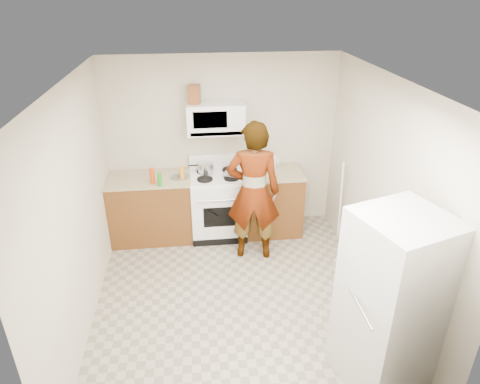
{
  "coord_description": "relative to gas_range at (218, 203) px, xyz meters",
  "views": [
    {
      "loc": [
        -0.41,
        -3.89,
        3.33
      ],
      "look_at": [
        0.1,
        0.55,
        1.11
      ],
      "focal_mm": 32.0,
      "sensor_mm": 36.0,
      "label": 1
    }
  ],
  "objects": [
    {
      "name": "floor",
      "position": [
        0.1,
        -1.48,
        -0.49
      ],
      "size": [
        3.6,
        3.6,
        0.0
      ],
      "primitive_type": "plane",
      "color": "gray",
      "rests_on": "ground"
    },
    {
      "name": "back_wall",
      "position": [
        0.1,
        0.31,
        0.76
      ],
      "size": [
        3.2,
        0.02,
        2.5
      ],
      "primitive_type": "cube",
      "color": "beige",
      "rests_on": "floor"
    },
    {
      "name": "right_wall",
      "position": [
        1.69,
        -1.48,
        0.76
      ],
      "size": [
        0.02,
        3.6,
        2.5
      ],
      "primitive_type": "cube",
      "color": "beige",
      "rests_on": "floor"
    },
    {
      "name": "cabinet_left",
      "position": [
        -0.94,
        0.01,
        -0.04
      ],
      "size": [
        1.12,
        0.62,
        0.9
      ],
      "primitive_type": "cube",
      "color": "brown",
      "rests_on": "floor"
    },
    {
      "name": "counter_left",
      "position": [
        -0.94,
        0.01,
        0.43
      ],
      "size": [
        1.14,
        0.64,
        0.03
      ],
      "primitive_type": "cube",
      "color": "tan",
      "rests_on": "cabinet_left"
    },
    {
      "name": "cabinet_right",
      "position": [
        0.78,
        0.01,
        -0.04
      ],
      "size": [
        0.8,
        0.62,
        0.9
      ],
      "primitive_type": "cube",
      "color": "brown",
      "rests_on": "floor"
    },
    {
      "name": "counter_right",
      "position": [
        0.78,
        0.01,
        0.43
      ],
      "size": [
        0.82,
        0.64,
        0.03
      ],
      "primitive_type": "cube",
      "color": "tan",
      "rests_on": "cabinet_right"
    },
    {
      "name": "gas_range",
      "position": [
        0.0,
        0.0,
        0.0
      ],
      "size": [
        0.76,
        0.65,
        1.13
      ],
      "color": "white",
      "rests_on": "floor"
    },
    {
      "name": "microwave",
      "position": [
        0.0,
        0.13,
        1.21
      ],
      "size": [
        0.76,
        0.38,
        0.4
      ],
      "primitive_type": "cube",
      "color": "white",
      "rests_on": "back_wall"
    },
    {
      "name": "person",
      "position": [
        0.41,
        -0.59,
        0.45
      ],
      "size": [
        0.74,
        0.54,
        1.87
      ],
      "primitive_type": "imported",
      "rotation": [
        0.0,
        0.0,
        2.99
      ],
      "color": "tan",
      "rests_on": "floor"
    },
    {
      "name": "fridge",
      "position": [
        1.3,
        -2.69,
        0.36
      ],
      "size": [
        0.88,
        0.88,
        1.7
      ],
      "primitive_type": "cube",
      "rotation": [
        0.0,
        0.0,
        0.31
      ],
      "color": "silver",
      "rests_on": "floor"
    },
    {
      "name": "kettle",
      "position": [
        0.78,
        0.16,
        0.54
      ],
      "size": [
        0.15,
        0.15,
        0.18
      ],
      "primitive_type": "cylinder",
      "rotation": [
        0.0,
        0.0,
        0.03
      ],
      "color": "white",
      "rests_on": "counter_right"
    },
    {
      "name": "jug",
      "position": [
        -0.27,
        0.13,
        1.53
      ],
      "size": [
        0.17,
        0.17,
        0.24
      ],
      "primitive_type": "cube",
      "rotation": [
        0.0,
        0.0,
        -0.26
      ],
      "color": "brown",
      "rests_on": "microwave"
    },
    {
      "name": "saucepan",
      "position": [
        -0.16,
        0.09,
        0.53
      ],
      "size": [
        0.24,
        0.24,
        0.12
      ],
      "primitive_type": "cylinder",
      "rotation": [
        0.0,
        0.0,
        -0.14
      ],
      "color": "silver",
      "rests_on": "gas_range"
    },
    {
      "name": "tray",
      "position": [
        0.2,
        -0.08,
        0.47
      ],
      "size": [
        0.29,
        0.25,
        0.05
      ],
      "primitive_type": "cube",
      "rotation": [
        0.0,
        0.0,
        -0.42
      ],
      "color": "white",
      "rests_on": "gas_range"
    },
    {
      "name": "bottle_spray",
      "position": [
        -0.86,
        -0.18,
        0.56
      ],
      "size": [
        0.07,
        0.07,
        0.21
      ],
      "primitive_type": "cylinder",
      "rotation": [
        0.0,
        0.0,
        -0.06
      ],
      "color": "#D2410F",
      "rests_on": "counter_left"
    },
    {
      "name": "bottle_hot_sauce",
      "position": [
        -0.48,
        -0.09,
        0.54
      ],
      "size": [
        0.08,
        0.08,
        0.18
      ],
      "primitive_type": "cylinder",
      "rotation": [
        0.0,
        0.0,
        0.43
      ],
      "color": "orange",
      "rests_on": "counter_left"
    },
    {
      "name": "bottle_green_cap",
      "position": [
        -0.77,
        -0.27,
        0.54
      ],
      "size": [
        0.06,
        0.06,
        0.18
      ],
      "primitive_type": "cylinder",
      "rotation": [
        0.0,
        0.0,
        -0.1
      ],
      "color": "#1A8C19",
      "rests_on": "counter_left"
    },
    {
      "name": "pot_lid",
      "position": [
        -0.52,
        -0.02,
        0.46
      ],
      "size": [
        0.32,
        0.32,
        0.01
      ],
      "primitive_type": "cylinder",
      "rotation": [
        0.0,
        0.0,
        -0.2
      ],
      "color": "white",
      "rests_on": "counter_left"
    },
    {
      "name": "broom",
      "position": [
        1.65,
        -0.41,
        0.15
      ],
      "size": [
        0.16,
        0.25,
        1.25
      ],
      "primitive_type": "cylinder",
      "rotation": [
        0.14,
        -0.14,
        0.24
      ],
      "color": "white",
      "rests_on": "floor"
    }
  ]
}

